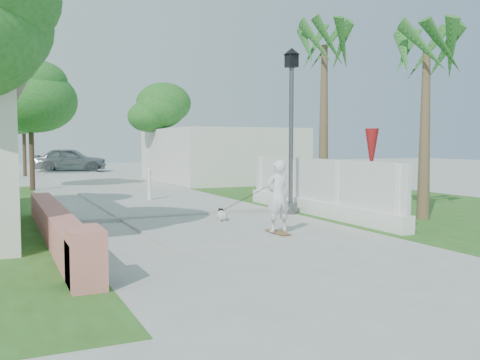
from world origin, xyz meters
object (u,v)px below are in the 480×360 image
patio_umbrella (372,152)px  skateboarder (260,198)px  street_lamp (291,124)px  bollard (149,184)px  parked_car (70,160)px  dog (221,215)px

patio_umbrella → skateboarder: size_ratio=0.85×
street_lamp → patio_umbrella: 2.27m
patio_umbrella → skateboarder: (-4.04, -1.36, -0.95)m
patio_umbrella → bollard: bearing=129.9°
bollard → parked_car: size_ratio=0.23×
street_lamp → parked_car: size_ratio=0.95×
bollard → skateboarder: (0.56, -6.86, 0.15)m
bollard → patio_umbrella: (4.60, -5.50, 1.10)m
parked_car → patio_umbrella: bearing=-156.1°
bollard → patio_umbrella: bearing=-50.1°
bollard → parked_car: 20.14m
street_lamp → patio_umbrella: size_ratio=1.93×
skateboarder → parked_car: parked_car is taller
skateboarder → patio_umbrella: bearing=-161.5°
skateboarder → parked_car: (-0.54, 27.00, 0.06)m
bollard → patio_umbrella: patio_umbrella is taller
patio_umbrella → dog: 4.51m
street_lamp → skateboarder: 3.60m
street_lamp → skateboarder: size_ratio=1.65×
bollard → skateboarder: 6.89m
bollard → dog: bearing=-86.2°
patio_umbrella → dog: size_ratio=4.56×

